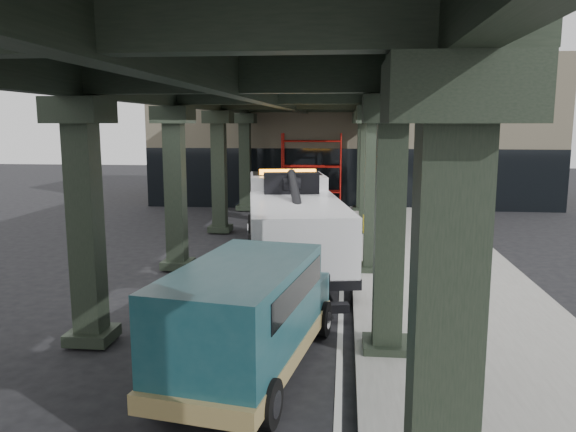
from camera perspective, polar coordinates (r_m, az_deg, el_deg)
The scene contains 8 objects.
ground at distance 15.34m, azimuth -0.97°, elevation -7.67°, with size 90.00×90.00×0.00m, color black.
sidewalk at distance 17.36m, azimuth 14.84°, elevation -5.70°, with size 5.00×40.00×0.15m, color gray.
lane_stripe at distance 17.16m, azimuth 5.51°, elevation -5.84°, with size 0.12×38.00×0.01m, color silver.
viaduct at distance 16.73m, azimuth -1.58°, elevation 12.68°, with size 7.40×32.00×6.40m.
building at distance 34.56m, azimuth 6.34°, elevation 8.50°, with size 22.00×10.00×8.00m, color #C6B793.
scaffolding at distance 29.35m, azimuth 2.43°, elevation 4.71°, with size 3.08×0.88×4.00m.
tow_truck at distance 17.96m, azimuth 0.41°, elevation -0.26°, with size 4.03×9.59×3.06m.
towed_van at distance 10.22m, azimuth -4.07°, elevation -9.91°, with size 2.82×5.43×2.10m.
Camera 1 is at (1.75, -14.56, 4.50)m, focal length 35.00 mm.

